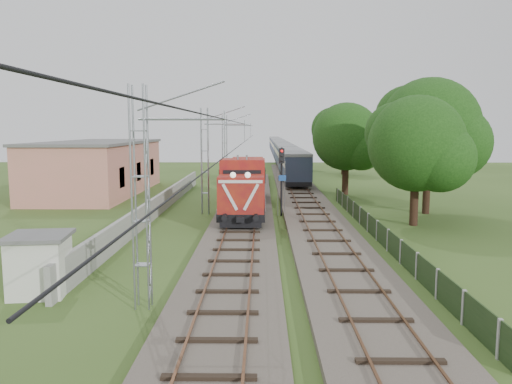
{
  "coord_description": "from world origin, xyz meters",
  "views": [
    {
      "loc": [
        1.31,
        -25.46,
        6.49
      ],
      "look_at": [
        0.9,
        8.02,
        2.2
      ],
      "focal_mm": 35.0,
      "sensor_mm": 36.0,
      "label": 1
    }
  ],
  "objects_px": {
    "locomotive": "(245,184)",
    "signal_post": "(282,169)",
    "coach_rake": "(280,148)",
    "relay_hut": "(40,264)"
  },
  "relations": [
    {
      "from": "locomotive",
      "to": "relay_hut",
      "type": "distance_m",
      "value": 20.81
    },
    {
      "from": "locomotive",
      "to": "coach_rake",
      "type": "relative_size",
      "value": 0.16
    },
    {
      "from": "locomotive",
      "to": "signal_post",
      "type": "relative_size",
      "value": 3.34
    },
    {
      "from": "locomotive",
      "to": "signal_post",
      "type": "height_order",
      "value": "signal_post"
    },
    {
      "from": "signal_post",
      "to": "coach_rake",
      "type": "bearing_deg",
      "value": 88.06
    },
    {
      "from": "locomotive",
      "to": "relay_hut",
      "type": "relative_size",
      "value": 6.57
    },
    {
      "from": "locomotive",
      "to": "coach_rake",
      "type": "xyz_separation_m",
      "value": [
        5.0,
        64.6,
        0.16
      ]
    },
    {
      "from": "locomotive",
      "to": "coach_rake",
      "type": "height_order",
      "value": "locomotive"
    },
    {
      "from": "locomotive",
      "to": "signal_post",
      "type": "bearing_deg",
      "value": -32.39
    },
    {
      "from": "locomotive",
      "to": "signal_post",
      "type": "distance_m",
      "value": 3.5
    }
  ]
}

